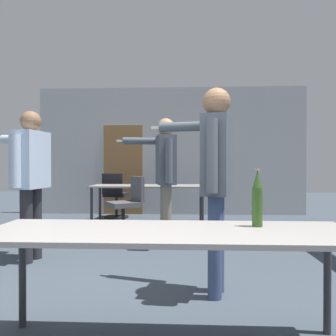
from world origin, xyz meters
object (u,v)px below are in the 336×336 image
object	(u,v)px
person_left_plaid	(215,168)
office_chair_side_rolled	(115,197)
person_near_casual	(30,171)
beer_bottle	(257,199)
person_center_tall	(165,169)
office_chair_far_right	(127,206)

from	to	relation	value
person_left_plaid	office_chair_side_rolled	world-z (taller)	person_left_plaid
person_near_casual	beer_bottle	xyz separation A→B (m)	(2.29, -1.70, -0.15)
person_center_tall	office_chair_far_right	world-z (taller)	person_center_tall
person_center_tall	beer_bottle	distance (m)	2.57
person_center_tall	office_chair_side_rolled	xyz separation A→B (m)	(-1.19, 2.34, -0.63)
person_left_plaid	person_center_tall	bearing A→B (deg)	31.80
person_center_tall	person_left_plaid	bearing A→B (deg)	-174.39
person_near_casual	office_chair_side_rolled	size ratio (longest dim) A/B	1.86
person_left_plaid	beer_bottle	world-z (taller)	person_left_plaid
person_center_tall	beer_bottle	xyz separation A→B (m)	(0.73, -2.46, -0.17)
office_chair_far_right	beer_bottle	world-z (taller)	beer_bottle
person_center_tall	office_chair_far_right	distance (m)	1.28
person_near_casual	office_chair_far_right	size ratio (longest dim) A/B	1.89
person_center_tall	person_near_casual	size ratio (longest dim) A/B	1.01
office_chair_side_rolled	office_chair_far_right	distance (m)	1.55
office_chair_far_right	office_chair_side_rolled	bearing A→B (deg)	-13.23
person_near_casual	office_chair_side_rolled	world-z (taller)	person_near_casual
person_center_tall	person_near_casual	bearing A→B (deg)	104.05
person_near_casual	office_chair_far_right	xyz separation A→B (m)	(0.89, 1.63, -0.62)
office_chair_side_rolled	person_center_tall	bearing A→B (deg)	-56.44
person_near_casual	beer_bottle	bearing A→B (deg)	-119.41
office_chair_side_rolled	office_chair_far_right	bearing A→B (deg)	-64.17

